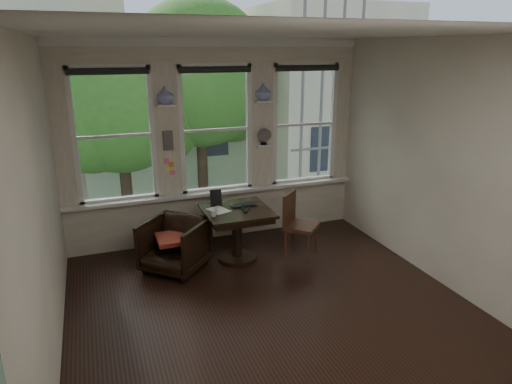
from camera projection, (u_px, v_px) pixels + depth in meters
name	position (u px, v px, depth m)	size (l,w,h in m)	color
ground	(271.00, 306.00, 5.29)	(4.50, 4.50, 0.00)	black
ceiling	(274.00, 33.00, 4.38)	(4.50, 4.50, 0.00)	silver
wall_back	(216.00, 143.00, 6.85)	(4.50, 4.50, 0.00)	silver
wall_front	(409.00, 278.00, 2.82)	(4.50, 4.50, 0.00)	silver
wall_left	(40.00, 207.00, 4.10)	(4.50, 4.50, 0.00)	silver
wall_right	(442.00, 165.00, 5.58)	(4.50, 4.50, 0.00)	silver
window_left	(114.00, 136.00, 6.31)	(1.10, 0.12, 1.90)	white
window_center	(215.00, 130.00, 6.79)	(1.10, 0.12, 1.90)	white
window_right	(303.00, 124.00, 7.27)	(1.10, 0.12, 1.90)	white
shelf_left	(166.00, 105.00, 6.34)	(0.26, 0.16, 0.03)	white
shelf_right	(263.00, 101.00, 6.82)	(0.26, 0.16, 0.03)	white
intercom	(168.00, 140.00, 6.52)	(0.14, 0.06, 0.28)	#59544F
sticky_notes	(169.00, 164.00, 6.63)	(0.16, 0.01, 0.24)	pink
desk_fan	(264.00, 139.00, 6.97)	(0.20, 0.20, 0.24)	#59544F
vase_left	(166.00, 95.00, 6.30)	(0.24, 0.24, 0.25)	white
vase_right	(263.00, 92.00, 6.77)	(0.24, 0.24, 0.25)	white
table	(237.00, 234.00, 6.36)	(0.90, 0.90, 0.75)	black
armchair_left	(175.00, 245.00, 6.08)	(0.75, 0.77, 0.70)	black
cushion_red	(174.00, 238.00, 6.05)	(0.45, 0.45, 0.06)	maroon
side_chair_right	(301.00, 226.00, 6.45)	(0.42, 0.42, 0.92)	#432418
laptop	(245.00, 206.00, 6.32)	(0.36, 0.23, 0.03)	black
mug	(214.00, 213.00, 5.97)	(0.10, 0.10, 0.10)	white
drinking_glass	(246.00, 209.00, 6.11)	(0.12, 0.12, 0.09)	white
tablet	(216.00, 197.00, 6.39)	(0.16, 0.02, 0.22)	black
papers	(219.00, 210.00, 6.21)	(0.22, 0.30, 0.00)	silver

